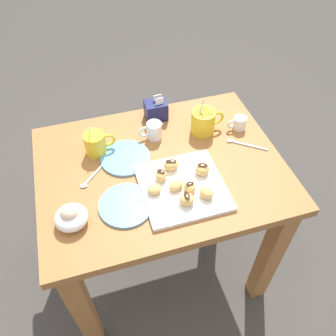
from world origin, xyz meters
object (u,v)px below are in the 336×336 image
object	(u,v)px
beignet_2	(207,193)
beignet_3	(161,175)
dining_table	(161,192)
beignet_6	(190,187)
coffee_mug_yellow_left	(96,143)
beignet_5	(187,199)
beignet_7	(202,169)
pastry_plate_square	(182,187)
cream_pitcher_white	(154,130)
beignet_4	(176,185)
saucer_sky_left	(126,205)
coffee_mug_yellow_right	(204,121)
beignet_1	(171,165)
sugar_caddy	(156,110)
chocolate_sauce_pitcher	(239,122)
beignet_0	(154,189)
ice_cream_bowl	(71,217)
saucer_sky_right	(125,158)

from	to	relation	value
beignet_2	beignet_3	world-z (taller)	beignet_3
dining_table	beignet_6	world-z (taller)	beignet_6
coffee_mug_yellow_left	beignet_5	size ratio (longest dim) A/B	2.73
beignet_7	pastry_plate_square	bearing A→B (deg)	-156.96
cream_pitcher_white	beignet_4	distance (m)	0.29
cream_pitcher_white	saucer_sky_left	xyz separation A→B (m)	(-0.18, -0.30, -0.03)
dining_table	beignet_7	distance (m)	0.25
coffee_mug_yellow_right	cream_pitcher_white	xyz separation A→B (m)	(-0.20, 0.02, -0.01)
beignet_2	pastry_plate_square	bearing A→B (deg)	132.36
cream_pitcher_white	beignet_1	world-z (taller)	cream_pitcher_white
dining_table	coffee_mug_yellow_right	bearing A→B (deg)	32.07
dining_table	sugar_caddy	bearing A→B (deg)	78.03
saucer_sky_left	chocolate_sauce_pitcher	bearing A→B (deg)	25.72
coffee_mug_yellow_left	beignet_6	xyz separation A→B (m)	(0.27, -0.30, -0.01)
dining_table	beignet_6	distance (m)	0.26
beignet_4	beignet_7	distance (m)	0.12
beignet_0	beignet_1	xyz separation A→B (m)	(0.09, 0.09, 0.00)
beignet_5	ice_cream_bowl	bearing A→B (deg)	173.74
saucer_sky_left	beignet_5	bearing A→B (deg)	-16.49
beignet_3	coffee_mug_yellow_right	bearing A→B (deg)	41.89
beignet_7	coffee_mug_yellow_right	bearing A→B (deg)	68.35
cream_pitcher_white	beignet_0	world-z (taller)	cream_pitcher_white
saucer_sky_right	beignet_3	size ratio (longest dim) A/B	3.57
sugar_caddy	beignet_2	bearing A→B (deg)	-84.24
dining_table	ice_cream_bowl	xyz separation A→B (m)	(-0.34, -0.16, 0.19)
ice_cream_bowl	beignet_4	size ratio (longest dim) A/B	1.97
sugar_caddy	saucer_sky_left	world-z (taller)	sugar_caddy
beignet_1	beignet_7	world-z (taller)	beignet_7
saucer_sky_right	beignet_4	size ratio (longest dim) A/B	3.43
beignet_5	beignet_6	world-z (taller)	beignet_5
ice_cream_bowl	saucer_sky_right	bearing A→B (deg)	46.50
beignet_5	chocolate_sauce_pitcher	bearing A→B (deg)	43.09
saucer_sky_left	beignet_0	xyz separation A→B (m)	(0.10, 0.02, 0.03)
sugar_caddy	beignet_4	bearing A→B (deg)	-95.65
pastry_plate_square	beignet_5	world-z (taller)	beignet_5
coffee_mug_yellow_left	beignet_6	size ratio (longest dim) A/B	2.86
coffee_mug_yellow_right	beignet_4	size ratio (longest dim) A/B	2.69
ice_cream_bowl	saucer_sky_right	distance (m)	0.32
cream_pitcher_white	beignet_7	bearing A→B (deg)	-65.83
beignet_3	dining_table	bearing A→B (deg)	75.70
sugar_caddy	beignet_1	size ratio (longest dim) A/B	1.95
dining_table	beignet_0	world-z (taller)	beignet_0
beignet_7	coffee_mug_yellow_left	bearing A→B (deg)	146.08
beignet_2	beignet_5	bearing A→B (deg)	-174.76
sugar_caddy	beignet_1	distance (m)	0.31
beignet_4	beignet_6	bearing A→B (deg)	-30.60
coffee_mug_yellow_left	beignet_3	xyz separation A→B (m)	(0.20, -0.21, -0.01)
ice_cream_bowl	beignet_6	xyz separation A→B (m)	(0.40, 0.01, -0.00)
beignet_2	beignet_4	xyz separation A→B (m)	(-0.09, 0.06, -0.00)
cream_pitcher_white	beignet_2	bearing A→B (deg)	-75.95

